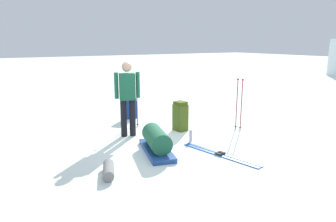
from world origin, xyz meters
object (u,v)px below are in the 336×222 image
object	(u,v)px
backpack_large_dark	(131,109)
ski_poles_planted_near	(239,102)
ski_pair_near	(220,154)
backpack_bright	(180,116)
skier_standing	(127,95)
thermos_bottle	(191,136)
gear_sled	(157,141)
sleeping_mat_rolled	(108,170)
ski_poles_planted_far	(135,99)

from	to	relation	value
backpack_large_dark	ski_poles_planted_near	xyz separation A→B (m)	(2.37, 1.83, 0.42)
ski_pair_near	backpack_bright	xyz separation A→B (m)	(-1.79, 0.26, 0.34)
ski_pair_near	backpack_large_dark	bearing A→B (deg)	-175.30
skier_standing	ski_poles_planted_near	distance (m)	2.72
thermos_bottle	gear_sled	bearing A→B (deg)	-78.22
ski_pair_near	skier_standing	bearing A→B (deg)	-153.77
skier_standing	sleeping_mat_rolled	bearing A→B (deg)	-32.79
skier_standing	ski_pair_near	xyz separation A→B (m)	(2.04, 1.00, -0.94)
ski_poles_planted_far	gear_sled	bearing A→B (deg)	-13.35
backpack_bright	ski_pair_near	bearing A→B (deg)	-8.37
backpack_bright	gear_sled	bearing A→B (deg)	-50.24
skier_standing	ski_poles_planted_far	distance (m)	0.87
ski_pair_near	sleeping_mat_rolled	bearing A→B (deg)	-96.42
backpack_large_dark	sleeping_mat_rolled	xyz separation A→B (m)	(3.25, -1.87, -0.19)
backpack_bright	ski_poles_planted_near	size ratio (longest dim) A/B	0.57
ski_pair_near	ski_poles_planted_far	world-z (taller)	ski_poles_planted_far
sleeping_mat_rolled	ski_poles_planted_far	bearing A→B (deg)	146.29
backpack_bright	ski_poles_planted_near	xyz separation A→B (m)	(0.67, 1.28, 0.35)
ski_pair_near	ski_poles_planted_near	xyz separation A→B (m)	(-1.12, 1.54, 0.69)
gear_sled	sleeping_mat_rolled	xyz separation A→B (m)	(0.52, -1.19, -0.13)
backpack_bright	gear_sled	distance (m)	1.62
ski_poles_planted_far	thermos_bottle	size ratio (longest dim) A/B	5.00
backpack_large_dark	thermos_bottle	bearing A→B (deg)	6.22
thermos_bottle	backpack_large_dark	bearing A→B (deg)	-173.78
ski_poles_planted_near	thermos_bottle	size ratio (longest dim) A/B	4.86
backpack_bright	ski_poles_planted_far	size ratio (longest dim) A/B	0.56
skier_standing	gear_sled	world-z (taller)	skier_standing
backpack_bright	gear_sled	world-z (taller)	backpack_bright
gear_sled	backpack_bright	bearing A→B (deg)	129.76
ski_pair_near	backpack_large_dark	distance (m)	3.52
ski_poles_planted_far	backpack_large_dark	bearing A→B (deg)	164.04
skier_standing	backpack_bright	xyz separation A→B (m)	(0.25, 1.27, -0.60)
backpack_large_dark	ski_poles_planted_far	bearing A→B (deg)	-15.96
ski_poles_planted_near	gear_sled	xyz separation A→B (m)	(0.37, -2.52, -0.48)
skier_standing	ski_poles_planted_far	size ratio (longest dim) A/B	1.31
skier_standing	backpack_bright	size ratio (longest dim) A/B	2.35
sleeping_mat_rolled	skier_standing	bearing A→B (deg)	147.21
gear_sled	thermos_bottle	world-z (taller)	gear_sled
ski_poles_planted_far	gear_sled	size ratio (longest dim) A/B	0.94
sleeping_mat_rolled	ski_pair_near	bearing A→B (deg)	83.58
backpack_bright	sleeping_mat_rolled	distance (m)	2.89
ski_poles_planted_near	thermos_bottle	xyz separation A→B (m)	(0.16, -1.55, -0.57)
ski_poles_planted_near	sleeping_mat_rolled	bearing A→B (deg)	-76.63
ski_pair_near	gear_sled	distance (m)	1.25
ski_poles_planted_near	ski_pair_near	bearing A→B (deg)	-53.94
backpack_bright	thermos_bottle	bearing A→B (deg)	-18.30
gear_sled	ski_poles_planted_near	bearing A→B (deg)	98.26
sleeping_mat_rolled	backpack_bright	bearing A→B (deg)	122.52
gear_sled	sleeping_mat_rolled	distance (m)	1.30
ski_pair_near	thermos_bottle	world-z (taller)	thermos_bottle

